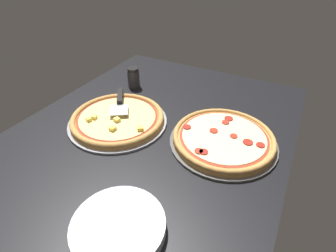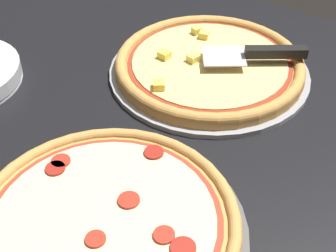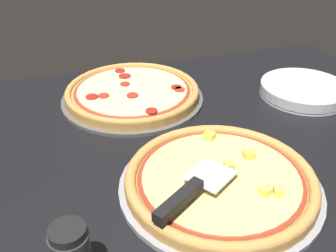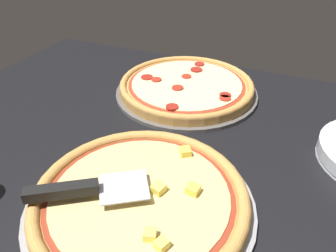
# 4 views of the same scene
# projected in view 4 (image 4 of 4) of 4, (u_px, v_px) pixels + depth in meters

# --- Properties ---
(ground_plane) EXTENTS (1.38, 1.04, 0.04)m
(ground_plane) POSITION_uv_depth(u_px,v_px,m) (174.00, 163.00, 0.72)
(ground_plane) COLOR black
(pizza_pan_front) EXTENTS (0.41, 0.41, 0.01)m
(pizza_pan_front) POSITION_uv_depth(u_px,v_px,m) (139.00, 204.00, 0.59)
(pizza_pan_front) COLOR #939399
(pizza_pan_front) RESTS_ON ground_plane
(pizza_front) EXTENTS (0.38, 0.38, 0.04)m
(pizza_front) POSITION_uv_depth(u_px,v_px,m) (138.00, 196.00, 0.58)
(pizza_front) COLOR #C68E47
(pizza_front) RESTS_ON pizza_pan_front
(pizza_pan_back) EXTENTS (0.40, 0.40, 0.01)m
(pizza_pan_back) POSITION_uv_depth(u_px,v_px,m) (186.00, 92.00, 0.94)
(pizza_pan_back) COLOR #565451
(pizza_pan_back) RESTS_ON ground_plane
(pizza_back) EXTENTS (0.38, 0.38, 0.03)m
(pizza_back) POSITION_uv_depth(u_px,v_px,m) (187.00, 85.00, 0.93)
(pizza_back) COLOR #C68E47
(pizza_back) RESTS_ON pizza_pan_back
(serving_spatula) EXTENTS (0.20, 0.15, 0.02)m
(serving_spatula) POSITION_uv_depth(u_px,v_px,m) (75.00, 190.00, 0.55)
(serving_spatula) COLOR #B7B7BC
(serving_spatula) RESTS_ON pizza_front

